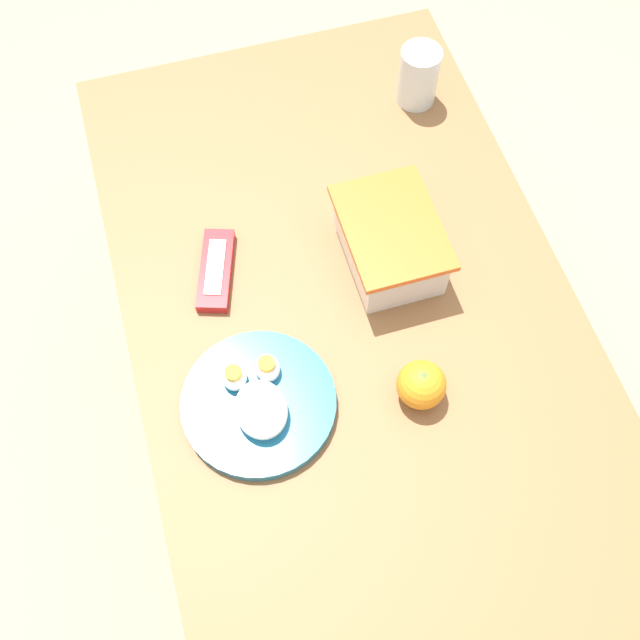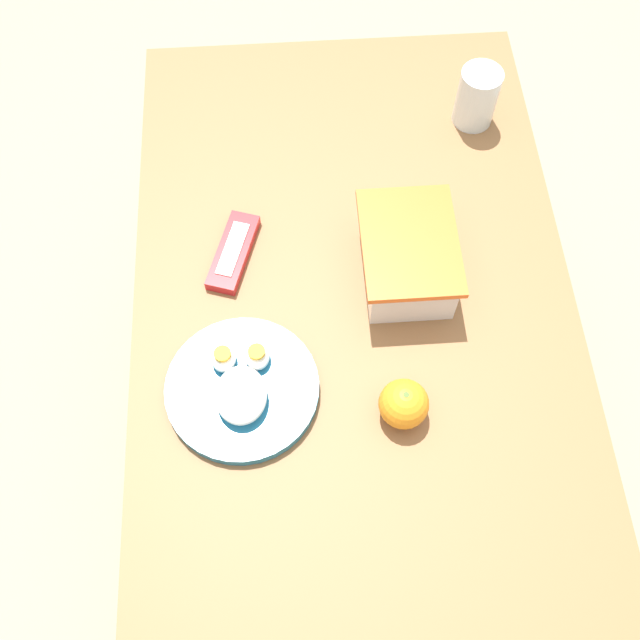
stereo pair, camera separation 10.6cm
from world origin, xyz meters
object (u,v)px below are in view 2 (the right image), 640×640
at_px(drinking_glass, 477,97).
at_px(candy_bar, 233,252).
at_px(orange_fruit, 404,404).
at_px(rice_plate, 242,388).
at_px(food_container, 407,258).

bearing_deg(drinking_glass, candy_bar, -58.82).
bearing_deg(orange_fruit, drinking_glass, 160.72).
distance_m(orange_fruit, drinking_glass, 0.55).
bearing_deg(orange_fruit, rice_plate, -101.90).
bearing_deg(food_container, orange_fruit, -7.90).
xyz_separation_m(orange_fruit, candy_bar, (-0.27, -0.23, -0.02)).
xyz_separation_m(food_container, rice_plate, (0.18, -0.25, -0.02)).
xyz_separation_m(rice_plate, drinking_glass, (-0.47, 0.40, 0.04)).
distance_m(rice_plate, candy_bar, 0.23).
distance_m(food_container, drinking_glass, 0.33).
height_order(candy_bar, drinking_glass, drinking_glass).
height_order(food_container, rice_plate, food_container).
relative_size(food_container, drinking_glass, 1.83).
height_order(rice_plate, drinking_glass, drinking_glass).
height_order(food_container, candy_bar, food_container).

